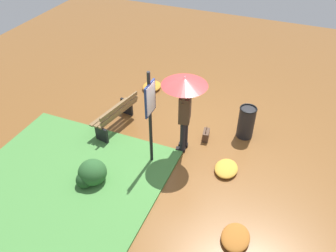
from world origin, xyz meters
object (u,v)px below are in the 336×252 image
Objects in this scene: info_sign_post at (150,109)px; park_bench at (116,115)px; handbag at (206,135)px; trash_bin at (246,122)px; person_with_umbrella at (185,96)px.

park_bench is (-0.79, -1.35, -1.04)m from info_sign_post.
trash_bin is at bearing 120.13° from handbag.
person_with_umbrella reaches higher than handbag.
park_bench is 3.21m from trash_bin.
handbag is 0.26× the size of park_bench.
person_with_umbrella is 0.89× the size of info_sign_post.
person_with_umbrella is 2.45× the size of trash_bin.
handbag is at bearing 100.76° from park_bench.
trash_bin is at bearing 106.53° from park_bench.
trash_bin is at bearing 132.74° from person_with_umbrella.
handbag is 1.02m from trash_bin.
person_with_umbrella is 1.60m from handbag.
info_sign_post is 1.64× the size of park_bench.
person_with_umbrella is at bearing -30.29° from handbag.
handbag is 2.29m from park_bench.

